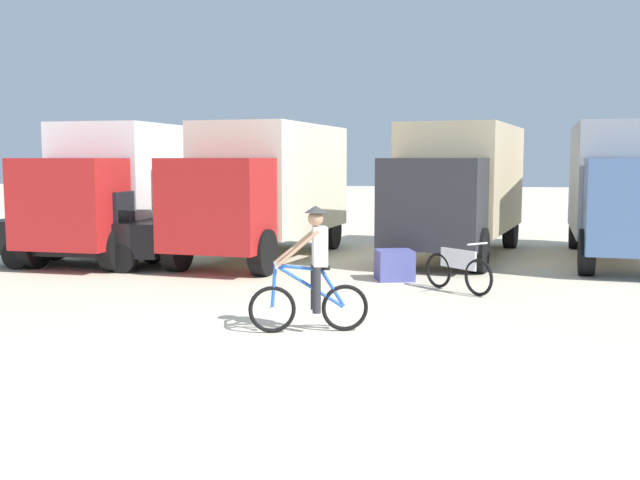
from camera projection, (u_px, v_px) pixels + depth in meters
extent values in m
plane|color=beige|center=(261.00, 360.00, 9.03)|extent=(120.00, 120.00, 0.00)
cube|color=white|center=(142.00, 177.00, 19.42)|extent=(2.77, 5.36, 2.70)
cube|color=#B21E1E|center=(70.00, 203.00, 16.20)|extent=(2.30, 1.66, 2.00)
cube|color=black|center=(50.00, 189.00, 15.49)|extent=(2.02, 0.23, 0.80)
cylinder|color=black|center=(115.00, 249.00, 16.16)|extent=(0.39, 1.02, 1.00)
cylinder|color=black|center=(34.00, 246.00, 16.65)|extent=(0.39, 1.02, 1.00)
cylinder|color=black|center=(204.00, 229.00, 20.97)|extent=(0.39, 1.02, 1.00)
cylinder|color=black|center=(140.00, 227.00, 21.46)|extent=(0.39, 1.02, 1.00)
cube|color=beige|center=(274.00, 178.00, 18.82)|extent=(3.09, 5.48, 2.70)
cube|color=#B21E1E|center=(216.00, 205.00, 15.65)|extent=(2.38, 1.79, 2.00)
cube|color=black|center=(201.00, 190.00, 14.95)|extent=(2.02, 0.36, 0.80)
cylinder|color=black|center=(263.00, 253.00, 15.55)|extent=(0.45, 1.03, 1.00)
cylinder|color=black|center=(177.00, 249.00, 16.17)|extent=(0.45, 1.03, 1.00)
cylinder|color=black|center=(331.00, 231.00, 20.27)|extent=(0.45, 1.03, 1.00)
cylinder|color=black|center=(263.00, 229.00, 20.89)|extent=(0.45, 1.03, 1.00)
cube|color=#CCB78E|center=(464.00, 178.00, 19.19)|extent=(3.45, 5.59, 2.70)
cube|color=#2D2D33|center=(433.00, 204.00, 16.12)|extent=(2.47, 1.93, 2.00)
cube|color=black|center=(425.00, 189.00, 15.43)|extent=(1.99, 0.51, 0.80)
cylinder|color=black|center=(479.00, 250.00, 15.93)|extent=(0.53, 1.05, 1.00)
cylinder|color=black|center=(389.00, 246.00, 16.70)|extent=(0.53, 1.05, 1.00)
cylinder|color=black|center=(511.00, 230.00, 20.52)|extent=(0.53, 1.05, 1.00)
cylinder|color=black|center=(439.00, 228.00, 21.29)|extent=(0.53, 1.05, 1.00)
cube|color=#9E9EA3|center=(624.00, 178.00, 18.30)|extent=(2.98, 5.44, 2.70)
cylinder|color=black|center=(587.00, 252.00, 15.61)|extent=(0.43, 1.03, 1.00)
cylinder|color=black|center=(575.00, 231.00, 20.36)|extent=(0.43, 1.03, 1.00)
cube|color=black|center=(86.00, 236.00, 16.96)|extent=(4.26, 1.91, 0.76)
cube|color=black|center=(91.00, 205.00, 16.85)|extent=(2.16, 1.68, 0.68)
cylinder|color=black|center=(17.00, 255.00, 16.52)|extent=(0.65, 0.24, 0.64)
cylinder|color=black|center=(55.00, 247.00, 18.03)|extent=(0.65, 0.24, 0.64)
cylinder|color=black|center=(123.00, 258.00, 15.98)|extent=(0.65, 0.24, 0.64)
cylinder|color=black|center=(153.00, 250.00, 17.49)|extent=(0.65, 0.24, 0.64)
torus|color=black|center=(272.00, 309.00, 10.42)|extent=(0.67, 0.25, 0.68)
cylinder|color=silver|center=(272.00, 309.00, 10.42)|extent=(0.10, 0.10, 0.08)
torus|color=black|center=(345.00, 308.00, 10.54)|extent=(0.67, 0.25, 0.68)
cylinder|color=silver|center=(345.00, 308.00, 10.54)|extent=(0.10, 0.10, 0.08)
cylinder|color=blue|center=(310.00, 287.00, 10.45)|extent=(1.00, 0.34, 0.68)
cylinder|color=blue|center=(298.00, 267.00, 10.40)|extent=(0.65, 0.24, 0.13)
cylinder|color=blue|center=(333.00, 289.00, 10.49)|extent=(0.39, 0.16, 0.59)
cylinder|color=blue|center=(274.00, 287.00, 10.39)|extent=(0.11, 0.08, 0.64)
cylinder|color=silver|center=(275.00, 265.00, 10.36)|extent=(0.18, 0.51, 0.04)
cube|color=black|center=(321.00, 268.00, 10.44)|extent=(0.26, 0.18, 0.06)
cube|color=silver|center=(320.00, 246.00, 10.40)|extent=(0.28, 0.36, 0.56)
sphere|color=#A87A5B|center=(316.00, 218.00, 10.35)|extent=(0.22, 0.22, 0.22)
cone|color=#333333|center=(316.00, 209.00, 10.34)|extent=(0.32, 0.32, 0.10)
cylinder|color=#26262B|center=(317.00, 290.00, 10.33)|extent=(0.12, 0.12, 0.66)
cylinder|color=#26262B|center=(315.00, 287.00, 10.59)|extent=(0.12, 0.12, 0.66)
cylinder|color=#A87A5B|center=(297.00, 249.00, 10.19)|extent=(0.61, 0.27, 0.53)
cylinder|color=#A87A5B|center=(295.00, 246.00, 10.54)|extent=(0.62, 0.19, 0.53)
torus|color=black|center=(479.00, 277.00, 13.26)|extent=(0.52, 0.53, 0.68)
torus|color=black|center=(438.00, 270.00, 14.12)|extent=(0.52, 0.53, 0.68)
cube|color=silver|center=(458.00, 259.00, 13.66)|extent=(0.65, 0.67, 0.36)
cylinder|color=silver|center=(477.00, 244.00, 13.23)|extent=(0.38, 0.37, 0.04)
cube|color=#4C5199|center=(394.00, 265.00, 15.03)|extent=(0.90, 0.87, 0.62)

